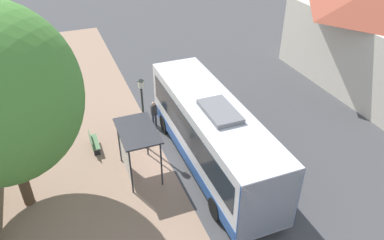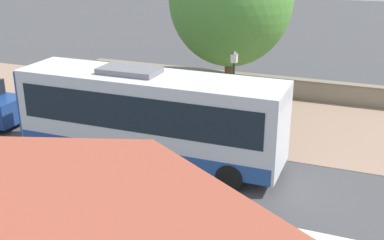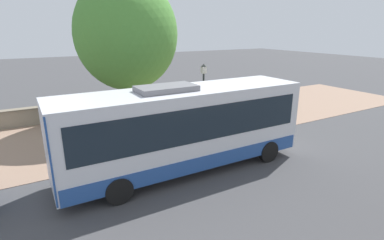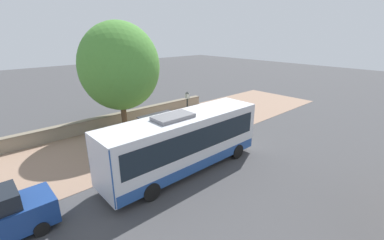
{
  "view_description": "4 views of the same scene",
  "coord_description": "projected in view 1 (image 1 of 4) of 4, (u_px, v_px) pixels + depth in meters",
  "views": [
    {
      "loc": [
        -4.42,
        -14.52,
        12.46
      ],
      "look_at": [
        1.35,
        0.03,
        2.22
      ],
      "focal_mm": 35.0,
      "sensor_mm": 36.0,
      "label": 1
    },
    {
      "loc": [
        17.92,
        7.04,
        8.4
      ],
      "look_at": [
        0.75,
        0.3,
        1.51
      ],
      "focal_mm": 45.0,
      "sensor_mm": 36.0,
      "label": 2
    },
    {
      "loc": [
        12.51,
        -6.76,
        5.94
      ],
      "look_at": [
        -0.14,
        0.53,
        1.47
      ],
      "focal_mm": 28.0,
      "sensor_mm": 36.0,
      "label": 3
    },
    {
      "loc": [
        12.94,
        -10.35,
        8.26
      ],
      "look_at": [
        -0.74,
        2.05,
        1.92
      ],
      "focal_mm": 24.0,
      "sensor_mm": 36.0,
      "label": 4
    }
  ],
  "objects": [
    {
      "name": "bus_shelter",
      "position": [
        135.0,
        139.0,
        17.52
      ],
      "size": [
        1.73,
        2.79,
        2.6
      ],
      "color": "#2D2D33",
      "rests_on": "ground"
    },
    {
      "name": "pedestrian",
      "position": [
        154.0,
        112.0,
        21.73
      ],
      "size": [
        0.34,
        0.22,
        1.62
      ],
      "color": "#2D3347",
      "rests_on": "ground"
    },
    {
      "name": "bus",
      "position": [
        212.0,
        133.0,
        18.19
      ],
      "size": [
        2.75,
        10.66,
        3.8
      ],
      "color": "silver",
      "rests_on": "ground"
    },
    {
      "name": "ground_plane",
      "position": [
        168.0,
        161.0,
        19.48
      ],
      "size": [
        120.0,
        120.0,
        0.0
      ],
      "primitive_type": "plane",
      "color": "#424244",
      "rests_on": "ground"
    },
    {
      "name": "street_lamp_near",
      "position": [
        143.0,
        109.0,
        19.12
      ],
      "size": [
        0.28,
        0.28,
        4.19
      ],
      "color": "#2D332D",
      "rests_on": "ground"
    },
    {
      "name": "sidewalk_plaza",
      "position": [
        80.0,
        183.0,
        18.09
      ],
      "size": [
        9.0,
        44.0,
        0.02
      ],
      "color": "#937560",
      "rests_on": "ground"
    },
    {
      "name": "bench",
      "position": [
        94.0,
        142.0,
        20.09
      ],
      "size": [
        0.4,
        1.49,
        0.88
      ],
      "color": "#4C7247",
      "rests_on": "ground"
    },
    {
      "name": "background_building",
      "position": [
        379.0,
        31.0,
        25.12
      ],
      "size": [
        7.93,
        12.02,
        7.25
      ],
      "color": "beige",
      "rests_on": "ground"
    }
  ]
}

